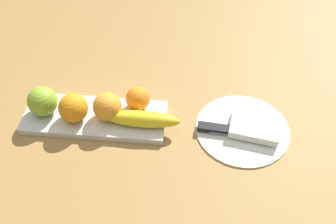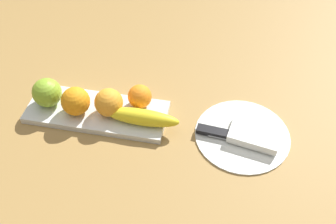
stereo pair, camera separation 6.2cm
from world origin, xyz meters
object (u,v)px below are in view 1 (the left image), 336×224
at_px(folded_napkin, 255,126).
at_px(orange_center, 138,99).
at_px(knife, 222,130).
at_px(orange_near_apple, 107,107).
at_px(banana, 143,119).
at_px(dinner_plate, 242,129).
at_px(orange_near_banana, 74,107).
at_px(apple, 43,101).
at_px(fruit_tray, 95,117).

bearing_deg(folded_napkin, orange_center, 172.58).
bearing_deg(knife, orange_near_apple, -178.42).
xyz_separation_m(folded_napkin, knife, (-0.08, -0.02, -0.01)).
xyz_separation_m(banana, knife, (0.19, 0.00, -0.02)).
bearing_deg(folded_napkin, orange_near_apple, -179.82).
height_order(dinner_plate, knife, knife).
height_order(banana, orange_near_banana, orange_near_banana).
height_order(apple, banana, apple).
bearing_deg(dinner_plate, knife, -161.43).
distance_m(orange_near_apple, orange_center, 0.08).
bearing_deg(orange_near_apple, apple, 179.14).
relative_size(orange_near_apple, orange_center, 1.17).
bearing_deg(knife, fruit_tray, -178.25).
distance_m(orange_near_apple, folded_napkin, 0.36).
bearing_deg(apple, folded_napkin, -0.14).
height_order(fruit_tray, orange_center, orange_center).
xyz_separation_m(fruit_tray, knife, (0.32, -0.02, 0.00)).
relative_size(orange_center, folded_napkin, 0.51).
xyz_separation_m(orange_center, knife, (0.21, -0.06, -0.03)).
xyz_separation_m(orange_near_banana, dinner_plate, (0.41, 0.01, -0.05)).
xyz_separation_m(apple, orange_near_banana, (0.08, -0.01, -0.00)).
relative_size(apple, banana, 0.40).
bearing_deg(banana, dinner_plate, 4.96).
bearing_deg(apple, orange_near_banana, -6.98).
xyz_separation_m(apple, folded_napkin, (0.52, -0.00, -0.04)).
distance_m(orange_near_banana, dinner_plate, 0.42).
bearing_deg(orange_center, apple, -170.90).
height_order(orange_near_banana, orange_center, orange_near_banana).
relative_size(banana, orange_center, 3.01).
distance_m(fruit_tray, orange_near_banana, 0.06).
bearing_deg(orange_near_apple, fruit_tray, 178.24).
height_order(orange_near_banana, folded_napkin, orange_near_banana).
bearing_deg(fruit_tray, banana, -9.11).
bearing_deg(banana, orange_near_banana, 176.42).
distance_m(apple, banana, 0.25).
height_order(fruit_tray, knife, knife).
bearing_deg(dinner_plate, orange_near_banana, -178.82).
distance_m(banana, knife, 0.20).
height_order(banana, knife, banana).
relative_size(apple, dinner_plate, 0.32).
relative_size(fruit_tray, orange_near_banana, 4.97).
distance_m(fruit_tray, dinner_plate, 0.37).
distance_m(apple, orange_near_apple, 0.16).
height_order(apple, orange_center, apple).
bearing_deg(apple, orange_near_apple, -0.86).
distance_m(banana, dinner_plate, 0.25).
bearing_deg(apple, knife, -2.37).
relative_size(banana, dinner_plate, 0.79).
distance_m(orange_near_banana, folded_napkin, 0.44).
height_order(orange_center, knife, orange_center).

